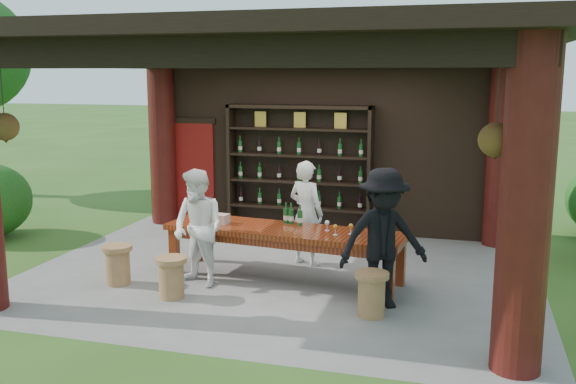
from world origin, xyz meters
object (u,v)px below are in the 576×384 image
(stool_near_right, at_px, (372,293))
(napkin_basket, at_px, (220,219))
(tasting_table, at_px, (284,236))
(stool_far_left, at_px, (118,264))
(stool_near_left, at_px, (171,276))
(host, at_px, (306,213))
(guest_man, at_px, (383,239))
(wine_shelf, at_px, (299,170))
(guest_woman, at_px, (198,228))

(stool_near_right, relative_size, napkin_basket, 2.12)
(tasting_table, relative_size, stool_far_left, 6.31)
(stool_near_left, height_order, host, host)
(stool_far_left, relative_size, napkin_basket, 2.16)
(napkin_basket, bearing_deg, stool_near_left, -100.26)
(guest_man, bearing_deg, stool_near_right, -132.08)
(wine_shelf, height_order, stool_near_right, wine_shelf)
(host, bearing_deg, wine_shelf, -50.88)
(stool_far_left, bearing_deg, wine_shelf, 64.81)
(stool_near_left, xyz_separation_m, stool_near_right, (2.63, 0.07, 0.00))
(host, bearing_deg, stool_near_left, 77.05)
(stool_near_right, bearing_deg, guest_man, 76.69)
(stool_near_right, bearing_deg, stool_far_left, 176.38)
(stool_near_right, distance_m, guest_man, 0.69)
(tasting_table, xyz_separation_m, stool_near_left, (-1.21, -1.16, -0.34))
(stool_near_left, distance_m, guest_man, 2.81)
(host, height_order, napkin_basket, host)
(stool_near_right, height_order, stool_far_left, stool_far_left)
(stool_far_left, bearing_deg, host, 35.86)
(tasting_table, bearing_deg, wine_shelf, 100.45)
(stool_near_left, xyz_separation_m, stool_far_left, (-0.97, 0.30, 0.01))
(tasting_table, xyz_separation_m, napkin_basket, (-1.00, 0.03, 0.19))
(stool_near_right, bearing_deg, wine_shelf, 116.82)
(wine_shelf, relative_size, guest_woman, 1.64)
(host, bearing_deg, tasting_table, 102.83)
(stool_near_right, relative_size, guest_woman, 0.34)
(guest_man, bearing_deg, stool_far_left, 152.99)
(wine_shelf, height_order, guest_man, wine_shelf)
(stool_near_right, bearing_deg, napkin_basket, 155.15)
(guest_man, xyz_separation_m, napkin_basket, (-2.50, 0.78, -0.07))
(wine_shelf, height_order, guest_woman, wine_shelf)
(stool_far_left, bearing_deg, guest_man, 1.76)
(stool_near_left, xyz_separation_m, guest_woman, (0.14, 0.58, 0.52))
(stool_far_left, bearing_deg, napkin_basket, 36.97)
(wine_shelf, relative_size, host, 1.65)
(stool_near_left, height_order, napkin_basket, napkin_basket)
(stool_near_right, relative_size, guest_man, 0.31)
(stool_far_left, height_order, guest_woman, guest_woman)
(stool_near_right, xyz_separation_m, napkin_basket, (-2.42, 1.12, 0.53))
(stool_near_left, bearing_deg, stool_near_right, 1.59)
(wine_shelf, relative_size, stool_near_left, 4.86)
(guest_man, bearing_deg, wine_shelf, 91.28)
(guest_woman, bearing_deg, stool_near_right, 10.67)
(guest_man, bearing_deg, napkin_basket, 133.91)
(wine_shelf, bearing_deg, host, -72.06)
(stool_far_left, distance_m, host, 2.88)
(stool_near_left, bearing_deg, guest_woman, 76.23)
(wine_shelf, bearing_deg, guest_woman, -99.80)
(host, relative_size, napkin_basket, 6.24)
(stool_near_right, xyz_separation_m, guest_woman, (-2.49, 0.51, 0.52))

